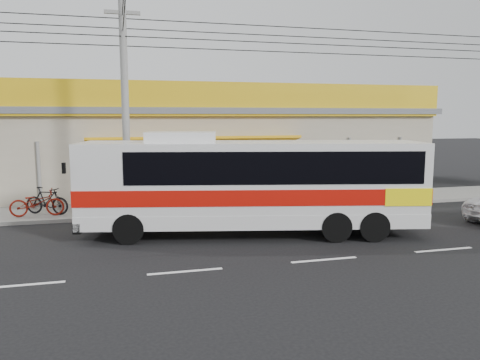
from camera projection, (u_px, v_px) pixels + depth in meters
The scene contains 8 objects.
ground at pixel (293, 238), 15.79m from camera, with size 120.00×120.00×0.00m, color black.
sidewalk at pixel (245, 204), 21.53m from camera, with size 30.00×3.20×0.15m, color slate.
lane_markings at pixel (324, 260), 13.40m from camera, with size 50.00×0.12×0.01m, color silver, non-canonical shape.
storefront_building at pixel (220, 148), 26.54m from camera, with size 22.60×9.20×5.70m.
coach_bus at pixel (257, 180), 16.06m from camera, with size 11.83×4.89×3.57m.
motorbike_red at pixel (37, 203), 18.51m from camera, with size 0.71×2.05×1.07m, color maroon.
motorbike_dark at pixel (47, 201), 18.85m from camera, with size 0.53×1.86×1.12m, color black.
utility_pole at pixel (123, 31), 17.58m from camera, with size 34.00×14.00×8.83m.
Camera 1 is at (-5.63, -14.42, 4.09)m, focal length 35.00 mm.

